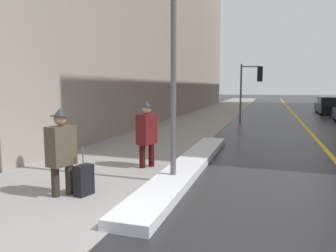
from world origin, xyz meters
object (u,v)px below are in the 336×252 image
Objects in this scene: traffic_light_near at (253,80)px; pedestrian_in_fedora at (147,131)px; lamp_post at (173,40)px; rolling_suitcase at (84,180)px; parked_car_black at (331,106)px; pedestrian_trailing at (61,149)px.

traffic_light_near is 13.00m from pedestrian_in_fedora.
lamp_post is 3.36m from rolling_suitcase.
pedestrian_in_fedora reaches higher than parked_car_black.
lamp_post reaches higher than traffic_light_near.
parked_car_black is (8.30, 22.56, -0.32)m from pedestrian_trailing.
pedestrian_in_fedora is (-1.03, 1.09, -2.10)m from lamp_post.
parked_car_black is 4.58× the size of rolling_suitcase.
pedestrian_in_fedora is 1.82× the size of rolling_suitcase.
pedestrian_trailing is at bearing -2.71° from pedestrian_in_fedora.
parked_car_black is at bearing 173.05° from pedestrian_in_fedora.
lamp_post is 2.58m from pedestrian_in_fedora.
pedestrian_trailing reaches higher than rolling_suitcase.
rolling_suitcase is at bearing -136.65° from lamp_post.
pedestrian_in_fedora is (0.75, 2.56, 0.02)m from pedestrian_trailing.
lamp_post is at bearing 143.15° from pedestrian_trailing.
lamp_post is 2.96× the size of pedestrian_in_fedora.
traffic_light_near reaches higher than parked_car_black.
lamp_post is 5.39× the size of rolling_suitcase.
rolling_suitcase is (-7.92, -22.42, -0.31)m from parked_car_black.
lamp_post is at bearing -103.78° from traffic_light_near.
traffic_light_near is 15.64m from pedestrian_trailing.
pedestrian_trailing is 0.98× the size of pedestrian_in_fedora.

